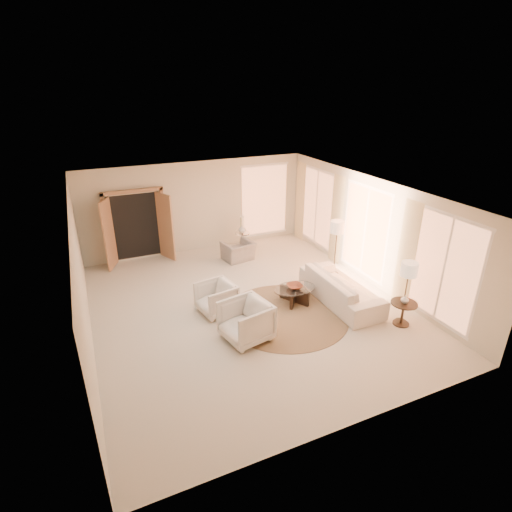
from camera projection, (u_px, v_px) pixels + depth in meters
name	position (u px, v px, depth m)	size (l,w,h in m)	color
room	(247.00, 253.00, 9.05)	(7.04, 8.04, 2.83)	beige
windows_right	(367.00, 232.00, 10.44)	(0.10, 6.40, 2.40)	#FF9D66
window_back_corner	(265.00, 201.00, 13.23)	(1.70, 0.10, 2.40)	#FF9D66
curtains_right	(345.00, 224.00, 11.20)	(0.06, 5.20, 2.60)	beige
french_doors	(137.00, 227.00, 11.66)	(1.95, 0.66, 2.16)	#A57753
area_rug	(285.00, 315.00, 9.26)	(2.93, 2.93, 0.01)	#47321F
sofa	(341.00, 288.00, 9.72)	(2.45, 0.96, 0.71)	silver
armchair_left	(216.00, 297.00, 9.23)	(0.79, 0.74, 0.81)	silver
armchair_right	(246.00, 320.00, 8.23)	(0.91, 0.85, 0.94)	silver
accent_chair	(238.00, 248.00, 11.99)	(0.87, 0.57, 0.76)	gray
coffee_table	(294.00, 293.00, 9.71)	(1.14, 1.14, 0.39)	black
end_table	(403.00, 310.00, 8.78)	(0.58, 0.58, 0.54)	black
side_table	(243.00, 239.00, 12.79)	(0.48, 0.48, 0.56)	#322A1C
floor_lamp_near	(337.00, 229.00, 10.70)	(0.38, 0.38, 1.57)	#322A1C
floor_lamp_far	(409.00, 272.00, 8.51)	(0.35, 0.35, 1.46)	#322A1C
bowl	(295.00, 286.00, 9.63)	(0.38, 0.38, 0.09)	brown
end_vase	(405.00, 299.00, 8.67)	(0.17, 0.17, 0.18)	silver
side_vase	(242.00, 229.00, 12.65)	(0.25, 0.25, 0.26)	silver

